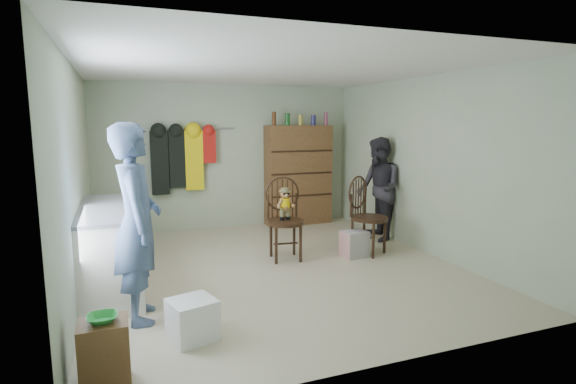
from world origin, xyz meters
name	(u,v)px	position (x,y,z in m)	size (l,w,h in m)	color
ground_plane	(275,268)	(0.00, 0.00, 0.00)	(5.00, 5.00, 0.00)	beige
room_walls	(262,143)	(0.00, 0.53, 1.58)	(5.00, 5.00, 5.00)	#B4C1A2
counter	(111,248)	(-1.95, 0.00, 0.47)	(0.64, 1.86, 0.94)	silver
stool	(105,354)	(-1.99, -2.02, 0.24)	(0.34, 0.29, 0.48)	brown
bowl	(102,318)	(-1.99, -2.02, 0.51)	(0.21, 0.21, 0.05)	green
plastic_tub	(192,319)	(-1.30, -1.54, 0.18)	(0.37, 0.35, 0.35)	white
chair_front	(284,212)	(0.26, 0.36, 0.65)	(0.56, 0.56, 1.13)	#311D11
chair_far	(365,212)	(1.42, 0.19, 0.59)	(0.67, 0.67, 1.11)	#311D11
striped_bag	(354,244)	(1.19, 0.08, 0.18)	(0.34, 0.27, 0.36)	#E57B72
person_left	(137,223)	(-1.69, -0.95, 0.93)	(0.68, 0.45, 1.86)	#43587C
person_right	(378,189)	(2.00, 0.78, 0.82)	(0.79, 0.62, 1.63)	#2D2B33
dresser	(298,175)	(1.25, 2.30, 0.91)	(1.20, 0.39, 2.04)	brown
coat_rack	(181,159)	(-0.83, 2.38, 1.25)	(1.42, 0.12, 1.09)	#99999E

